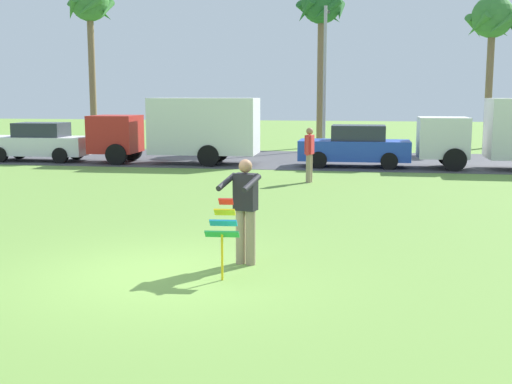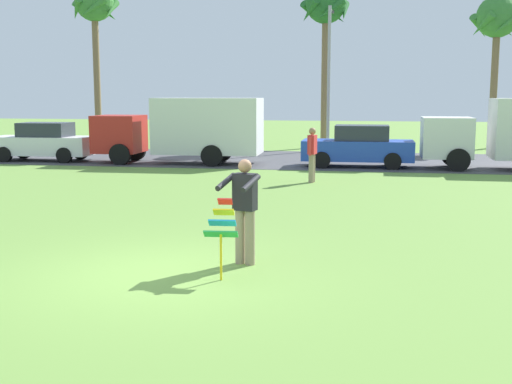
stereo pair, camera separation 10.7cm
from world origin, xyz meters
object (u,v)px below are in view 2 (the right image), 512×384
at_px(parked_car_white, 44,142).
at_px(person_walker_near, 312,153).
at_px(streetlight_pole, 329,69).
at_px(parked_car_blue, 359,147).
at_px(palm_tree_left_near, 94,9).
at_px(palm_tree_centre_far, 497,23).
at_px(kite_held, 222,226).
at_px(palm_tree_right_near, 326,10).
at_px(person_kite_flyer, 244,207).
at_px(parked_truck_red_cab, 188,128).

relative_size(parked_car_white, person_walker_near, 2.46).
bearing_deg(streetlight_pole, parked_car_blue, -77.15).
xyz_separation_m(palm_tree_left_near, person_walker_near, (13.22, -13.80, -6.41)).
height_order(palm_tree_left_near, palm_tree_centre_far, palm_tree_left_near).
relative_size(kite_held, parked_car_white, 0.28).
xyz_separation_m(parked_car_white, person_walker_near, (11.72, -4.79, 0.16)).
height_order(parked_car_blue, palm_tree_right_near, palm_tree_right_near).
xyz_separation_m(person_kite_flyer, parked_car_white, (-11.60, 15.05, -0.18)).
bearing_deg(parked_car_blue, palm_tree_left_near, 148.23).
bearing_deg(palm_tree_centre_far, parked_car_white, -152.87).
bearing_deg(parked_car_blue, palm_tree_right_near, 102.39).
bearing_deg(palm_tree_right_near, parked_car_blue, -77.61).
bearing_deg(person_kite_flyer, palm_tree_centre_far, 72.40).
bearing_deg(parked_truck_red_cab, palm_tree_left_near, 130.80).
distance_m(palm_tree_right_near, streetlight_pole, 3.61).
distance_m(palm_tree_left_near, palm_tree_right_near, 12.50).
distance_m(kite_held, palm_tree_left_near, 28.77).
distance_m(person_kite_flyer, parked_truck_red_cab, 15.97).
bearing_deg(person_kite_flyer, palm_tree_left_near, 118.57).
xyz_separation_m(parked_car_white, streetlight_pole, (11.35, 7.44, 3.22)).
bearing_deg(parked_car_white, palm_tree_right_near, 40.34).
bearing_deg(streetlight_pole, parked_truck_red_cab, -124.30).
xyz_separation_m(parked_car_white, palm_tree_centre_far, (19.55, 10.01, 5.55)).
distance_m(kite_held, parked_car_blue, 15.94).
bearing_deg(streetlight_pole, person_kite_flyer, -89.36).
distance_m(palm_tree_left_near, streetlight_pole, 13.37).
relative_size(palm_tree_left_near, palm_tree_right_near, 1.04).
height_order(person_kite_flyer, streetlight_pole, streetlight_pole).
relative_size(parked_car_blue, palm_tree_centre_far, 0.55).
relative_size(kite_held, palm_tree_centre_far, 0.15).
relative_size(parked_car_white, parked_car_blue, 1.01).
xyz_separation_m(kite_held, parked_truck_red_cab, (-5.14, 15.85, 0.61)).
height_order(kite_held, parked_car_white, parked_car_white).
bearing_deg(streetlight_pole, person_walker_near, -88.26).
bearing_deg(streetlight_pole, kite_held, -89.83).
xyz_separation_m(parked_truck_red_cab, palm_tree_right_near, (4.72, 9.34, 5.63)).
height_order(kite_held, palm_tree_centre_far, palm_tree_centre_far).
bearing_deg(palm_tree_centre_far, person_kite_flyer, -107.60).
bearing_deg(parked_truck_red_cab, parked_car_blue, 0.01).
bearing_deg(palm_tree_right_near, streetlight_pole, -79.44).
distance_m(parked_truck_red_cab, parked_car_blue, 6.80).
height_order(streetlight_pole, person_walker_near, streetlight_pole).
relative_size(person_kite_flyer, parked_truck_red_cab, 0.26).
height_order(palm_tree_right_near, person_walker_near, palm_tree_right_near).
bearing_deg(parked_car_blue, palm_tree_centre_far, 57.00).
relative_size(kite_held, palm_tree_left_near, 0.13).
xyz_separation_m(kite_held, streetlight_pole, (-0.07, 23.29, 3.20)).
bearing_deg(person_kite_flyer, kite_held, -102.55).
relative_size(palm_tree_left_near, person_walker_near, 5.07).
height_order(person_kite_flyer, palm_tree_centre_far, palm_tree_centre_far).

